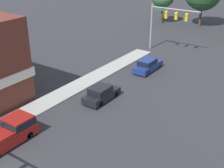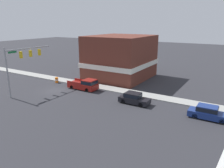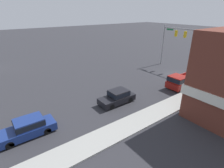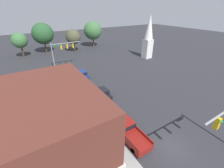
# 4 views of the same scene
# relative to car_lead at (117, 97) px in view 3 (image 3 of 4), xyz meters

# --- Properties ---
(ground_plane) EXTENTS (200.00, 200.00, 0.00)m
(ground_plane) POSITION_rel_car_lead_xyz_m (1.54, -13.78, -0.81)
(ground_plane) COLOR #2D2D33
(sidewalk_curb) EXTENTS (2.40, 60.00, 0.14)m
(sidewalk_curb) POSITION_rel_car_lead_xyz_m (-4.16, -13.78, -0.74)
(sidewalk_curb) COLOR #9E9E99
(sidewalk_curb) RESTS_ON ground
(near_signal_assembly) EXTENTS (8.48, 0.49, 7.58)m
(near_signal_assembly) POSITION_rel_car_lead_xyz_m (4.71, -17.06, 4.82)
(near_signal_assembly) COLOR gray
(near_signal_assembly) RESTS_ON ground
(car_lead) EXTENTS (1.83, 4.32, 1.57)m
(car_lead) POSITION_rel_car_lead_xyz_m (0.00, 0.00, 0.00)
(car_lead) COLOR black
(car_lead) RESTS_ON ground
(car_second_ahead) EXTENTS (1.79, 4.72, 1.60)m
(car_second_ahead) POSITION_rel_car_lead_xyz_m (-0.00, 9.75, 0.02)
(car_second_ahead) COLOR black
(car_second_ahead) RESTS_ON ground
(pickup_truck_parked) EXTENTS (2.13, 5.24, 1.85)m
(pickup_truck_parked) POSITION_rel_car_lead_xyz_m (-1.69, -9.96, 0.10)
(pickup_truck_parked) COLOR black
(pickup_truck_parked) RESTS_ON ground
(construction_barrel) EXTENTS (0.62, 0.62, 1.02)m
(construction_barrel) POSITION_rel_car_lead_xyz_m (-2.36, -17.32, -0.29)
(construction_barrel) COLOR orange
(construction_barrel) RESTS_ON ground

